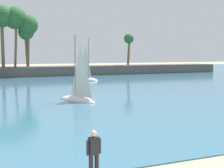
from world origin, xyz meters
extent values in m
cube|color=#386B84|center=(0.00, 54.36, 0.03)|extent=(220.00, 91.45, 0.06)
cube|color=#514C47|center=(0.00, 60.08, 0.90)|extent=(86.48, 6.00, 1.80)
cylinder|color=brown|center=(-1.11, 59.02, 6.18)|extent=(0.67, 0.89, 8.79)
sphere|color=#285B2D|center=(-1.11, 59.02, 10.57)|extent=(3.89, 3.89, 3.89)
cylinder|color=brown|center=(1.13, 59.01, 6.06)|extent=(0.79, 0.67, 8.55)
sphere|color=#285B2D|center=(1.13, 59.01, 10.33)|extent=(3.95, 3.95, 3.95)
cylinder|color=brown|center=(3.28, 58.96, 5.51)|extent=(0.57, 0.80, 7.44)
sphere|color=#285B2D|center=(3.28, 58.96, 9.22)|extent=(3.59, 3.59, 3.59)
cylinder|color=brown|center=(3.01, 59.44, 4.88)|extent=(0.70, 0.52, 6.17)
sphere|color=#285B2D|center=(3.01, 59.44, 7.95)|extent=(2.79, 2.79, 2.79)
cylinder|color=brown|center=(23.79, 60.13, 4.50)|extent=(0.78, 0.48, 5.43)
sphere|color=#285B2D|center=(23.79, 60.13, 7.21)|extent=(2.03, 2.03, 2.03)
cylinder|color=#23232D|center=(-3.28, 8.35, 0.43)|extent=(0.15, 0.15, 0.86)
cylinder|color=#23232D|center=(-3.50, 8.32, 0.43)|extent=(0.15, 0.15, 0.86)
cube|color=#23232D|center=(-3.39, 8.33, 1.15)|extent=(0.37, 0.25, 0.58)
sphere|color=beige|center=(-3.39, 8.33, 1.56)|extent=(0.21, 0.21, 0.21)
cylinder|color=#23232D|center=(-3.16, 8.37, 1.11)|extent=(0.09, 0.09, 0.50)
cylinder|color=#23232D|center=(-3.62, 8.30, 1.11)|extent=(0.09, 0.09, 0.50)
ellipsoid|color=white|center=(1.69, 25.96, 0.06)|extent=(2.85, 4.42, 0.85)
cylinder|color=gray|center=(1.61, 26.16, 3.15)|extent=(0.13, 0.13, 5.33)
pyramid|color=silver|center=(1.89, 25.49, 2.75)|extent=(0.87, 1.81, 4.53)
ellipsoid|color=white|center=(10.06, 46.69, 0.06)|extent=(2.68, 4.95, 0.95)
cylinder|color=gray|center=(10.12, 46.46, 3.49)|extent=(0.14, 0.14, 5.92)
pyramid|color=silver|center=(9.90, 47.24, 3.05)|extent=(0.73, 2.09, 5.03)
camera|label=1|loc=(-7.21, -1.87, 4.20)|focal=53.79mm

